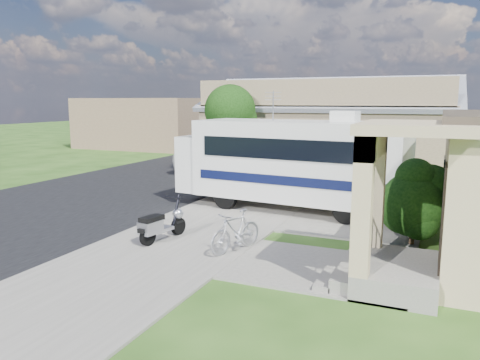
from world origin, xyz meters
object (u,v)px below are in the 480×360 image
at_px(van, 258,143).
at_px(shrub, 416,201).
at_px(bicycle, 236,233).
at_px(pickup_truck, 217,153).
at_px(garden_hose, 356,260).
at_px(scooter, 160,225).
at_px(motorhome, 291,160).

bearing_deg(van, shrub, -47.87).
bearing_deg(van, bicycle, -60.81).
height_order(pickup_truck, garden_hose, pickup_truck).
bearing_deg(scooter, pickup_truck, 119.58).
bearing_deg(van, pickup_truck, -78.57).
relative_size(motorhome, van, 1.37).
xyz_separation_m(pickup_truck, garden_hose, (9.90, -12.74, -0.81)).
xyz_separation_m(bicycle, garden_hose, (2.94, 0.40, -0.44)).
distance_m(bicycle, garden_hose, 3.00).
height_order(scooter, garden_hose, scooter).
height_order(shrub, garden_hose, shrub).
height_order(shrub, van, shrub).
distance_m(motorhome, shrub, 5.05).
bearing_deg(garden_hose, van, 117.13).
xyz_separation_m(shrub, van, (-11.30, 17.69, -0.33)).
xyz_separation_m(scooter, van, (-4.97, 20.20, 0.36)).
xyz_separation_m(pickup_truck, van, (-0.23, 7.03, -0.03)).
distance_m(shrub, garden_hose, 2.64).
bearing_deg(scooter, shrub, 31.40).
distance_m(bicycle, van, 21.41).
bearing_deg(shrub, van, 122.57).
bearing_deg(garden_hose, motorhome, 123.05).
xyz_separation_m(bicycle, pickup_truck, (-6.96, 13.14, 0.38)).
distance_m(shrub, van, 20.99).
bearing_deg(pickup_truck, motorhome, 122.25).
bearing_deg(scooter, bicycle, 10.60).
xyz_separation_m(shrub, bicycle, (-4.11, -2.48, -0.68)).
relative_size(motorhome, bicycle, 4.74).
distance_m(scooter, pickup_truck, 14.01).
bearing_deg(motorhome, pickup_truck, 135.40).
distance_m(scooter, garden_hose, 5.19).
height_order(van, garden_hose, van).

